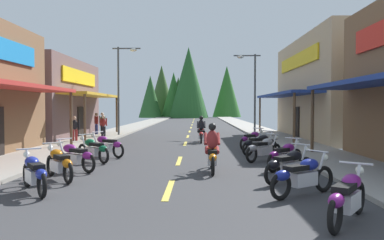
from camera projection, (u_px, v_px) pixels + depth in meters
ground at (190, 132)px, 32.47m from camera, size 9.04×90.15×0.10m
sidewalk_left at (121, 131)px, 32.57m from camera, size 2.79×90.15×0.12m
sidewalk_right at (259, 131)px, 32.37m from camera, size 2.79×90.15×0.12m
centerline_dashes at (190, 129)px, 35.93m from camera, size 0.16×66.11×0.01m
storefront_left_far at (32, 99)px, 25.84m from camera, size 8.37×9.80×5.25m
storefront_right_far at (350, 89)px, 25.05m from camera, size 8.68×12.63×6.59m
streetlamp_left at (122, 79)px, 26.86m from camera, size 1.98×0.30×6.32m
streetlamp_right at (251, 82)px, 28.03m from camera, size 1.98×0.30×5.98m
motorcycle_parked_right_0 at (348, 197)px, 6.72m from camera, size 1.35×1.78×1.04m
motorcycle_parked_right_1 at (303, 175)px, 8.83m from camera, size 1.82×1.30×1.04m
motorcycle_parked_right_2 at (289, 165)px, 10.47m from camera, size 1.70×1.46×1.04m
motorcycle_parked_right_3 at (285, 155)px, 12.53m from camera, size 1.53×1.63×1.04m
motorcycle_parked_right_4 at (264, 148)px, 14.57m from camera, size 1.64×1.53×1.04m
motorcycle_parked_right_5 at (260, 144)px, 16.52m from camera, size 1.76×1.38×1.04m
motorcycle_parked_right_6 at (252, 139)px, 18.67m from camera, size 1.49×1.67×1.04m
motorcycle_parked_left_0 at (34, 173)px, 9.17m from camera, size 1.34×1.79×1.04m
motorcycle_parked_left_1 at (59, 163)px, 10.78m from camera, size 1.40×1.74×1.04m
motorcycle_parked_left_2 at (74, 156)px, 12.32m from camera, size 1.80×1.32×1.04m
motorcycle_parked_left_3 at (93, 149)px, 14.36m from camera, size 1.63×1.54×1.04m
motorcycle_parked_left_4 at (106, 145)px, 15.81m from camera, size 1.82×1.29×1.04m
rider_cruising_lead at (212, 152)px, 12.12m from camera, size 0.60×2.14×1.57m
rider_cruising_trailing at (201, 131)px, 22.22m from camera, size 0.60×2.14×1.57m
pedestrian_by_shop at (96, 123)px, 27.55m from camera, size 0.43×0.47×1.66m
pedestrian_browsing at (75, 128)px, 22.14m from camera, size 0.56×0.33×1.54m
pedestrian_waiting at (102, 122)px, 27.88m from camera, size 0.52×0.39×1.67m
pedestrian_strolling at (103, 125)px, 25.54m from camera, size 0.55×0.36×1.55m
treeline_backdrop at (185, 89)px, 78.02m from camera, size 21.08×13.72×13.94m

